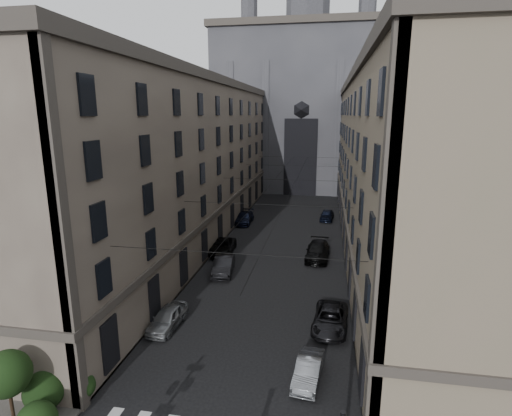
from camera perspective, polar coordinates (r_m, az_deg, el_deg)
The scene contains 15 objects.
sidewalk_left at distance 50.14m, azimuth -8.14°, elevation -3.87°, with size 7.00×80.00×0.15m, color #383533.
sidewalk_right at distance 48.12m, azimuth 16.48°, elevation -5.03°, with size 7.00×80.00×0.15m, color #383533.
building_left at distance 49.27m, azimuth -11.77°, elevation 6.71°, with size 13.60×60.60×18.85m.
building_right at distance 46.62m, azimuth 20.83°, elevation 5.78°, with size 13.60×60.60×18.85m.
gothic_tower at distance 84.64m, azimuth 7.06°, elevation 15.21°, with size 35.00×23.00×58.00m.
shrub_cluster at distance 23.59m, azimuth -29.30°, elevation -21.74°, with size 3.90×4.40×3.90m.
tram_wires at distance 45.97m, azimuth 3.99°, elevation 3.87°, with size 14.00×60.00×0.43m.
car_left_near at distance 29.75m, azimuth -12.53°, elevation -15.08°, with size 1.72×4.29×1.46m, color gray.
car_left_midnear at distance 38.20m, azimuth -4.64°, elevation -8.12°, with size 1.72×4.93×1.62m, color black.
car_left_midfar at distance 43.52m, azimuth -4.78°, elevation -5.52°, with size 2.45×5.32×1.48m, color black.
car_left_far at distance 55.10m, azimuth -1.70°, elevation -1.42°, with size 2.16×5.32×1.54m, color black.
car_right_near at distance 24.44m, azimuth 7.50°, elevation -21.95°, with size 1.36×3.90×1.28m, color gray.
car_right_midnear at distance 29.52m, azimuth 10.57°, elevation -15.29°, with size 2.32×5.04×1.40m, color black.
car_right_midfar at distance 42.21m, azimuth 8.79°, elevation -6.12°, with size 2.30×5.66×1.64m, color black.
car_right_far at distance 57.60m, azimuth 10.09°, elevation -1.01°, with size 1.75×4.35×1.48m, color black.
Camera 1 is at (4.73, -9.49, 14.67)m, focal length 28.00 mm.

